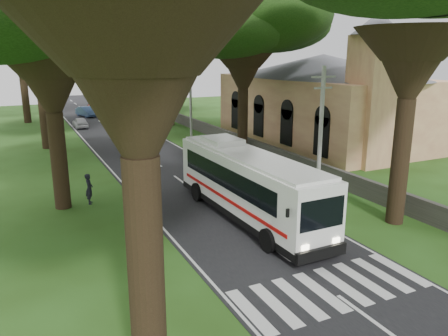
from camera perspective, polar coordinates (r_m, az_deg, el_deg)
The scene contains 19 objects.
ground at distance 18.91m, azimuth 9.70°, elevation -12.66°, with size 140.00×140.00×0.00m, color #264714.
road at distance 40.74m, azimuth -10.96°, elevation 2.22°, with size 8.00×120.00×0.04m, color black.
crosswalk at distance 17.53m, azimuth 13.60°, elevation -15.22°, with size 8.00×3.00×0.01m, color silver.
property_wall at distance 42.83m, azimuth 1.07°, elevation 3.90°, with size 0.35×50.00×1.20m, color #383533.
church at distance 44.95m, azimuth 12.84°, elevation 9.60°, with size 14.00×24.00×11.60m.
pole_near at distance 25.33m, azimuth 12.48°, elevation 4.25°, with size 1.60×0.24×8.00m.
pole_mid at distance 42.70m, azimuth -4.38°, elevation 8.68°, with size 1.60×0.24×8.00m.
pole_far at distance 61.69m, azimuth -11.31°, elevation 10.29°, with size 1.60×0.24×8.00m.
tree_l_mida at distance 25.74m, azimuth -22.50°, elevation 19.15°, with size 13.51×13.51×14.10m.
tree_l_midb at distance 43.72m, azimuth -23.54°, elevation 17.34°, with size 12.45×12.45×14.37m.
tree_l_far at distance 61.63m, azimuth -25.36°, elevation 15.95°, with size 13.86×13.86×14.50m.
tree_r_mida at distance 38.17m, azimuth 2.60°, elevation 18.90°, with size 14.66×14.66×14.65m.
tree_r_midb at distance 54.51m, azimuth -7.33°, elevation 17.62°, with size 12.93×12.93×14.43m.
tree_r_far at distance 71.99m, azimuth -11.28°, elevation 16.03°, with size 14.89×14.89×13.88m.
coach_bus at distance 23.26m, azimuth 3.08°, elevation -2.02°, with size 3.08×12.26×3.60m.
distant_car_a at distance 55.21m, azimuth -18.28°, elevation 5.67°, with size 1.48×3.69×1.26m, color #AEADB2.
distant_car_b at distance 64.89m, azimuth -17.53°, elevation 7.03°, with size 1.48×4.24×1.40m, color navy.
distant_car_c at distance 72.23m, azimuth -16.51°, elevation 7.79°, with size 1.83×4.50×1.31m, color maroon.
pedestrian at distance 26.94m, azimuth -17.19°, elevation -2.60°, with size 0.67×0.44×1.83m, color black.
Camera 1 is at (-9.98, -13.55, 8.62)m, focal length 35.00 mm.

